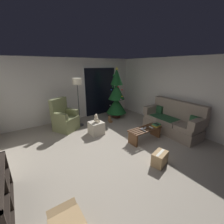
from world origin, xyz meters
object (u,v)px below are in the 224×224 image
(teddy_bear_cream, at_px, (96,119))
(remote_silver, at_px, (145,128))
(remote_black, at_px, (144,131))
(cell_phone, at_px, (157,124))
(book_stack, at_px, (156,125))
(armchair, at_px, (65,119))
(ottoman, at_px, (96,128))
(floor_lamp, at_px, (77,86))
(cardboard_box_taped_mid_floor, at_px, (160,158))
(coffee_table, at_px, (145,132))
(remote_white, at_px, (151,127))
(remote_graphite, at_px, (142,129))
(couch, at_px, (172,121))
(christmas_tree, at_px, (116,96))
(teddy_bear_chestnut_by_tree, at_px, (110,119))

(teddy_bear_cream, bearing_deg, remote_silver, -50.90)
(remote_black, distance_m, cell_phone, 0.57)
(book_stack, bearing_deg, cell_phone, -132.09)
(armchair, xyz_separation_m, ottoman, (0.76, -0.92, -0.19))
(floor_lamp, height_order, cardboard_box_taped_mid_floor, floor_lamp)
(coffee_table, bearing_deg, armchair, 129.47)
(ottoman, bearing_deg, coffee_table, -50.62)
(remote_white, xyz_separation_m, cell_phone, (0.21, -0.03, 0.07))
(coffee_table, relative_size, remote_graphite, 7.05)
(couch, height_order, teddy_bear_cream, couch)
(book_stack, distance_m, teddy_bear_cream, 1.93)
(cell_phone, height_order, ottoman, cell_phone)
(remote_graphite, bearing_deg, christmas_tree, -38.77)
(remote_white, bearing_deg, remote_silver, -10.95)
(remote_white, xyz_separation_m, christmas_tree, (0.31, 2.23, 0.54))
(armchair, bearing_deg, remote_silver, -50.68)
(cell_phone, xyz_separation_m, ottoman, (-1.41, 1.32, -0.27))
(teddy_bear_chestnut_by_tree, height_order, cardboard_box_taped_mid_floor, cardboard_box_taped_mid_floor)
(armchair, bearing_deg, remote_black, -54.48)
(christmas_tree, bearing_deg, teddy_bear_chestnut_by_tree, -149.02)
(remote_white, distance_m, ottoman, 1.78)
(christmas_tree, bearing_deg, coffee_table, -102.93)
(floor_lamp, bearing_deg, armchair, -174.43)
(couch, relative_size, remote_white, 12.63)
(teddy_bear_chestnut_by_tree, bearing_deg, remote_graphite, -91.27)
(remote_black, xyz_separation_m, teddy_bear_cream, (-0.84, 1.32, 0.13))
(christmas_tree, distance_m, cardboard_box_taped_mid_floor, 3.45)
(book_stack, relative_size, cell_phone, 1.83)
(cell_phone, relative_size, ottoman, 0.33)
(remote_white, distance_m, teddy_bear_chestnut_by_tree, 1.93)
(armchair, bearing_deg, couch, -37.37)
(remote_silver, bearing_deg, remote_black, 92.64)
(remote_black, relative_size, armchair, 0.14)
(teddy_bear_cream, bearing_deg, floor_lamp, 100.97)
(remote_silver, bearing_deg, floor_lamp, -1.34)
(remote_white, height_order, cell_phone, cell_phone)
(couch, bearing_deg, christmas_tree, 107.00)
(remote_silver, xyz_separation_m, remote_white, (0.20, -0.06, 0.00))
(remote_graphite, distance_m, book_stack, 0.54)
(cell_phone, height_order, cardboard_box_taped_mid_floor, cell_phone)
(book_stack, height_order, teddy_bear_cream, teddy_bear_cream)
(ottoman, relative_size, teddy_bear_cream, 1.54)
(remote_silver, bearing_deg, remote_white, -137.39)
(remote_graphite, bearing_deg, ottoman, 13.69)
(remote_silver, xyz_separation_m, cell_phone, (0.41, -0.09, 0.07))
(couch, bearing_deg, cardboard_box_taped_mid_floor, -153.26)
(armchair, height_order, teddy_bear_cream, armchair)
(remote_black, bearing_deg, christmas_tree, 82.54)
(couch, bearing_deg, book_stack, 177.03)
(remote_graphite, relative_size, teddy_bear_chestnut_by_tree, 0.55)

